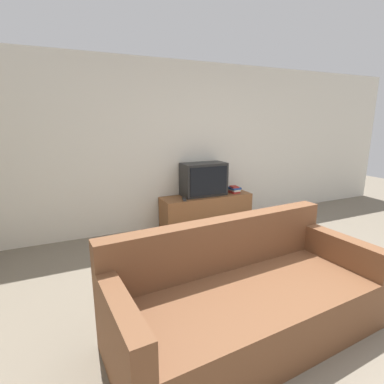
% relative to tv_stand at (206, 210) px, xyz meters
% --- Properties ---
extents(ground_plane, '(14.00, 14.00, 0.00)m').
position_rel_tv_stand_xyz_m(ground_plane, '(-0.25, -2.76, -0.26)').
color(ground_plane, '#756B5B').
extents(wall_back, '(9.00, 0.06, 2.60)m').
position_rel_tv_stand_xyz_m(wall_back, '(-0.25, 0.27, 1.04)').
color(wall_back, silver).
rests_on(wall_back, ground_plane).
extents(tv_stand, '(1.51, 0.45, 0.51)m').
position_rel_tv_stand_xyz_m(tv_stand, '(0.00, 0.00, 0.00)').
color(tv_stand, brown).
rests_on(tv_stand, ground_plane).
extents(television, '(0.72, 0.37, 0.53)m').
position_rel_tv_stand_xyz_m(television, '(-0.03, 0.04, 0.52)').
color(television, black).
rests_on(television, tv_stand).
extents(couch, '(2.24, 1.08, 0.89)m').
position_rel_tv_stand_xyz_m(couch, '(-0.93, -2.45, 0.04)').
color(couch, brown).
rests_on(couch, ground_plane).
extents(book_stack, '(0.18, 0.22, 0.11)m').
position_rel_tv_stand_xyz_m(book_stack, '(0.51, -0.04, 0.31)').
color(book_stack, '#B72D28').
rests_on(book_stack, tv_stand).
extents(remote_on_stand, '(0.09, 0.17, 0.02)m').
position_rel_tv_stand_xyz_m(remote_on_stand, '(-0.45, -0.13, 0.27)').
color(remote_on_stand, '#2D2D2D').
rests_on(remote_on_stand, tv_stand).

